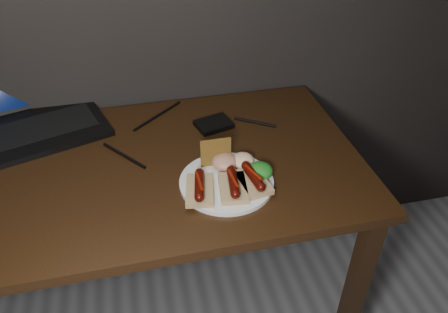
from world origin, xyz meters
TOP-DOWN VIEW (x-y plane):
  - desk at (0.00, 1.38)m, footprint 1.40×0.70m
  - laptop at (-0.24, 1.68)m, footprint 0.47×0.46m
  - hard_drive at (0.31, 1.53)m, footprint 0.13×0.11m
  - desk_cables at (0.01, 1.53)m, footprint 1.00×0.35m
  - plate at (0.29, 1.25)m, footprint 0.26×0.26m
  - bread_sausage_left at (0.21, 1.21)m, footprint 0.09×0.13m
  - bread_sausage_center at (0.29, 1.20)m, footprint 0.08×0.12m
  - bread_sausage_right at (0.35, 1.22)m, footprint 0.09×0.12m
  - crispbread at (0.27, 1.32)m, footprint 0.08×0.01m
  - salad_greens at (0.38, 1.24)m, footprint 0.07×0.07m
  - salsa_mound at (0.30, 1.30)m, footprint 0.07×0.07m
  - coleslaw_mound at (0.35, 1.30)m, footprint 0.06×0.06m

SIDE VIEW (x-z plane):
  - desk at x=0.00m, z-range 0.29..1.04m
  - desk_cables at x=0.01m, z-range 0.75..0.76m
  - plate at x=0.29m, z-range 0.75..0.76m
  - hard_drive at x=0.31m, z-range 0.75..0.77m
  - bread_sausage_left at x=0.21m, z-range 0.76..0.80m
  - bread_sausage_center at x=0.29m, z-range 0.76..0.80m
  - bread_sausage_right at x=0.35m, z-range 0.76..0.80m
  - coleslaw_mound at x=0.35m, z-range 0.76..0.80m
  - salad_greens at x=0.38m, z-range 0.76..0.80m
  - salsa_mound at x=0.30m, z-range 0.76..0.80m
  - laptop at x=-0.24m, z-range 0.68..0.92m
  - crispbread at x=0.27m, z-range 0.76..0.85m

